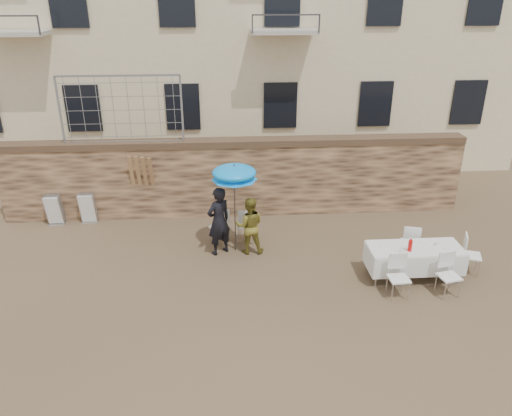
{
  "coord_description": "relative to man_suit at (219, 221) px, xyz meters",
  "views": [
    {
      "loc": [
        -0.33,
        -8.36,
        6.17
      ],
      "look_at": [
        0.4,
        2.2,
        1.4
      ],
      "focal_mm": 35.0,
      "sensor_mm": 36.0,
      "label": 1
    }
  ],
  "objects": [
    {
      "name": "wood_planks",
      "position": [
        -2.06,
        2.14,
        0.12
      ],
      "size": [
        0.7,
        0.2,
        2.0
      ],
      "primitive_type": null,
      "color": "#A37749",
      "rests_on": "ground"
    },
    {
      "name": "couple_chair_left",
      "position": [
        0.0,
        0.55,
        -0.4
      ],
      "size": [
        0.67,
        0.67,
        0.96
      ],
      "primitive_type": null,
      "rotation": [
        0.0,
        0.0,
        3.79
      ],
      "color": "white",
      "rests_on": "ground"
    },
    {
      "name": "stone_wall",
      "position": [
        0.48,
        2.36,
        0.22
      ],
      "size": [
        13.0,
        0.5,
        2.2
      ],
      "primitive_type": "cube",
      "color": "brown",
      "rests_on": "ground"
    },
    {
      "name": "table_chair_front_right",
      "position": [
        4.9,
        -2.19,
        -0.4
      ],
      "size": [
        0.56,
        0.56,
        0.96
      ],
      "primitive_type": null,
      "rotation": [
        0.0,
        0.0,
        0.2
      ],
      "color": "white",
      "rests_on": "ground"
    },
    {
      "name": "table_chair_back",
      "position": [
        4.6,
        -0.64,
        -0.4
      ],
      "size": [
        0.59,
        0.59,
        0.96
      ],
      "primitive_type": null,
      "rotation": [
        0.0,
        0.0,
        2.86
      ],
      "color": "white",
      "rests_on": "ground"
    },
    {
      "name": "table_chair_front_left",
      "position": [
        3.8,
        -2.19,
        -0.4
      ],
      "size": [
        0.5,
        0.5,
        0.96
      ],
      "primitive_type": null,
      "rotation": [
        0.0,
        0.0,
        0.04
      ],
      "color": "white",
      "rests_on": "ground"
    },
    {
      "name": "chain_link_fence",
      "position": [
        -2.52,
        2.36,
        2.22
      ],
      "size": [
        3.2,
        0.06,
        1.8
      ],
      "primitive_type": null,
      "color": "gray",
      "rests_on": "stone_wall"
    },
    {
      "name": "soda_bottle",
      "position": [
        4.2,
        -1.59,
        0.03
      ],
      "size": [
        0.09,
        0.09,
        0.26
      ],
      "primitive_type": "cylinder",
      "color": "red",
      "rests_on": "banquet_table"
    },
    {
      "name": "umbrella",
      "position": [
        0.4,
        0.1,
        1.15
      ],
      "size": [
        1.1,
        1.1,
        2.14
      ],
      "color": "#3F3F44",
      "rests_on": "ground"
    },
    {
      "name": "couple_chair_right",
      "position": [
        0.7,
        0.55,
        -0.4
      ],
      "size": [
        0.55,
        0.55,
        0.96
      ],
      "primitive_type": null,
      "rotation": [
        0.0,
        0.0,
        2.99
      ],
      "color": "white",
      "rests_on": "ground"
    },
    {
      "name": "man_suit",
      "position": [
        0.0,
        0.0,
        0.0
      ],
      "size": [
        0.77,
        0.71,
        1.76
      ],
      "primitive_type": "imported",
      "rotation": [
        0.0,
        0.0,
        3.73
      ],
      "color": "black",
      "rests_on": "ground"
    },
    {
      "name": "banquet_table",
      "position": [
        4.4,
        -1.44,
        -0.15
      ],
      "size": [
        2.1,
        0.85,
        0.78
      ],
      "color": "white",
      "rests_on": "ground"
    },
    {
      "name": "table_chair_side",
      "position": [
        5.8,
        -1.34,
        -0.4
      ],
      "size": [
        0.61,
        0.61,
        0.96
      ],
      "primitive_type": null,
      "rotation": [
        0.0,
        0.0,
        1.22
      ],
      "color": "white",
      "rests_on": "ground"
    },
    {
      "name": "chair_stack_left",
      "position": [
        -4.56,
        2.07,
        -0.42
      ],
      "size": [
        0.46,
        0.4,
        0.92
      ],
      "primitive_type": null,
      "color": "white",
      "rests_on": "ground"
    },
    {
      "name": "ground",
      "position": [
        0.48,
        -2.64,
        -0.88
      ],
      "size": [
        80.0,
        80.0,
        0.0
      ],
      "primitive_type": "plane",
      "color": "brown",
      "rests_on": "ground"
    },
    {
      "name": "woman_dress",
      "position": [
        0.75,
        0.0,
        -0.15
      ],
      "size": [
        0.73,
        0.58,
        1.46
      ],
      "primitive_type": "imported",
      "rotation": [
        0.0,
        0.0,
        3.1
      ],
      "color": "#A09031",
      "rests_on": "ground"
    },
    {
      "name": "chair_stack_right",
      "position": [
        -3.66,
        2.07,
        -0.42
      ],
      "size": [
        0.46,
        0.32,
        0.92
      ],
      "primitive_type": null,
      "color": "white",
      "rests_on": "ground"
    }
  ]
}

